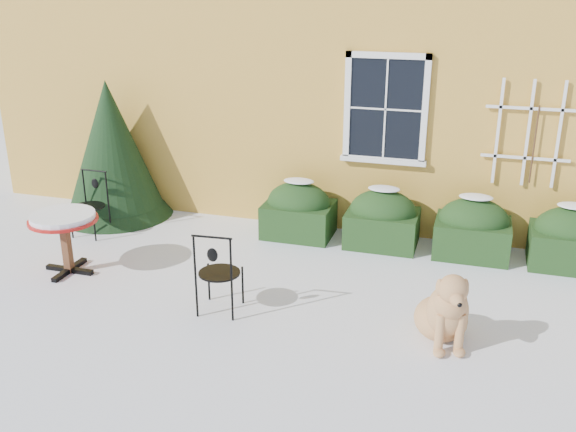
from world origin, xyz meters
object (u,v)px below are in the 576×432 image
(bistro_table, at_px, (64,224))
(dog, at_px, (445,312))
(patio_chair_near, at_px, (218,272))
(evergreen_shrub, at_px, (113,162))
(patio_chair_far, at_px, (91,204))

(bistro_table, relative_size, dog, 0.87)
(patio_chair_near, xyz_separation_m, dog, (2.63, 0.07, -0.15))
(bistro_table, bearing_deg, dog, -4.10)
(evergreen_shrub, relative_size, patio_chair_far, 2.27)
(bistro_table, relative_size, patio_chair_near, 0.87)
(patio_chair_near, bearing_deg, dog, 176.83)
(patio_chair_near, bearing_deg, bistro_table, -14.82)
(bistro_table, height_order, patio_chair_far, patio_chair_far)
(patio_chair_near, distance_m, patio_chair_far, 3.37)
(evergreen_shrub, xyz_separation_m, patio_chair_far, (0.11, -0.89, -0.41))
(patio_chair_near, bearing_deg, evergreen_shrub, -46.23)
(bistro_table, bearing_deg, patio_chair_far, 109.73)
(bistro_table, xyz_separation_m, dog, (5.03, -0.36, -0.33))
(patio_chair_far, bearing_deg, evergreen_shrub, 98.30)
(evergreen_shrub, height_order, bistro_table, evergreen_shrub)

